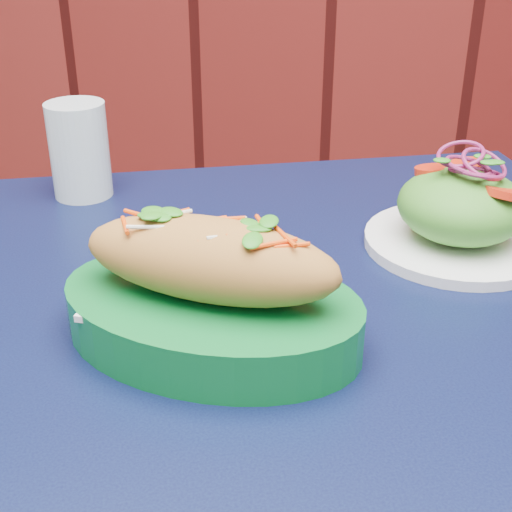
# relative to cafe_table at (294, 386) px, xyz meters

# --- Properties ---
(cafe_table) EXTENTS (1.02, 1.02, 0.75)m
(cafe_table) POSITION_rel_cafe_table_xyz_m (0.00, 0.00, 0.00)
(cafe_table) COLOR black
(cafe_table) RESTS_ON ground
(banh_mi_basket) EXTENTS (0.29, 0.21, 0.12)m
(banh_mi_basket) POSITION_rel_cafe_table_xyz_m (-0.07, -0.06, 0.13)
(banh_mi_basket) COLOR #0B692A
(banh_mi_basket) RESTS_ON cafe_table
(salad_plate) EXTENTS (0.20, 0.20, 0.11)m
(salad_plate) POSITION_rel_cafe_table_xyz_m (0.16, 0.16, 0.13)
(salad_plate) COLOR white
(salad_plate) RESTS_ON cafe_table
(water_glass) EXTENTS (0.07, 0.07, 0.12)m
(water_glass) POSITION_rel_cafe_table_xyz_m (-0.31, 0.24, 0.15)
(water_glass) COLOR silver
(water_glass) RESTS_ON cafe_table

